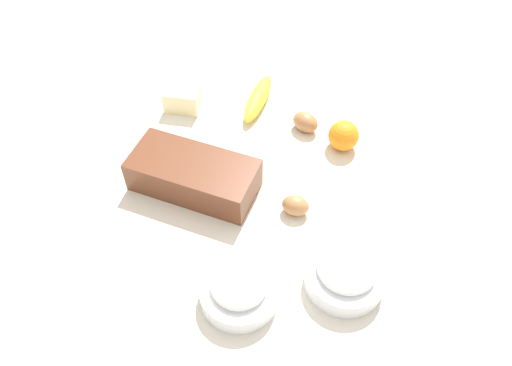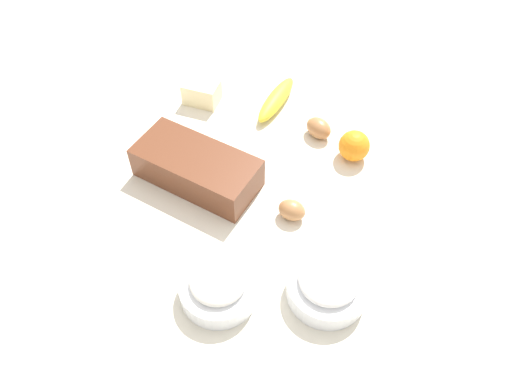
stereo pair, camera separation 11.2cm
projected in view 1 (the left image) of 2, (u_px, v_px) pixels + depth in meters
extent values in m
cube|color=silver|center=(256.00, 197.00, 1.16)|extent=(2.40, 2.40, 0.02)
cube|color=brown|center=(194.00, 175.00, 1.13)|extent=(0.28, 0.14, 0.08)
cube|color=black|center=(194.00, 174.00, 1.13)|extent=(0.27, 0.13, 0.07)
cylinder|color=white|center=(239.00, 292.00, 0.97)|extent=(0.15, 0.15, 0.04)
torus|color=white|center=(239.00, 288.00, 0.95)|extent=(0.15, 0.15, 0.01)
ellipsoid|color=white|center=(239.00, 284.00, 0.95)|extent=(0.11, 0.11, 0.04)
cylinder|color=white|center=(345.00, 277.00, 0.99)|extent=(0.16, 0.16, 0.04)
torus|color=white|center=(346.00, 272.00, 0.97)|extent=(0.16, 0.16, 0.01)
ellipsoid|color=white|center=(347.00, 268.00, 0.96)|extent=(0.11, 0.11, 0.04)
ellipsoid|color=yellow|center=(258.00, 98.00, 1.33)|extent=(0.05, 0.19, 0.04)
sphere|color=orange|center=(344.00, 136.00, 1.22)|extent=(0.07, 0.07, 0.07)
cube|color=#F4EDB2|center=(183.00, 99.00, 1.32)|extent=(0.10, 0.08, 0.06)
ellipsoid|color=#AC7446|center=(296.00, 205.00, 1.10)|extent=(0.06, 0.05, 0.05)
ellipsoid|color=#AA7345|center=(305.00, 122.00, 1.27)|extent=(0.08, 0.07, 0.05)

